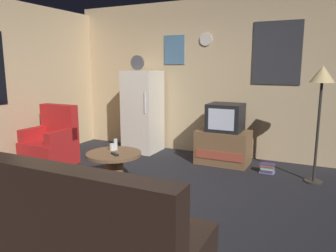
{
  "coord_description": "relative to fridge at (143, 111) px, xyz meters",
  "views": [
    {
      "loc": [
        2.0,
        -3.15,
        1.58
      ],
      "look_at": [
        0.04,
        0.9,
        0.75
      ],
      "focal_mm": 34.76,
      "sensor_mm": 36.0,
      "label": 1
    }
  ],
  "objects": [
    {
      "name": "ground_plane",
      "position": [
        1.03,
        -2.03,
        -0.75
      ],
      "size": [
        12.0,
        12.0,
        0.0
      ],
      "primitive_type": "plane",
      "color": "#232328"
    },
    {
      "name": "wall_with_art",
      "position": [
        1.04,
        0.42,
        0.61
      ],
      "size": [
        5.2,
        0.12,
        2.73
      ],
      "color": "#D1B284",
      "rests_on": "ground_plane"
    },
    {
      "name": "fridge",
      "position": [
        0.0,
        0.0,
        0.0
      ],
      "size": [
        0.6,
        0.62,
        1.77
      ],
      "color": "silver",
      "rests_on": "ground_plane"
    },
    {
      "name": "tv_stand",
      "position": [
        1.59,
        -0.13,
        -0.48
      ],
      "size": [
        0.84,
        0.53,
        0.55
      ],
      "color": "brown",
      "rests_on": "ground_plane"
    },
    {
      "name": "crt_tv",
      "position": [
        1.61,
        -0.13,
        0.02
      ],
      "size": [
        0.54,
        0.51,
        0.44
      ],
      "color": "black",
      "rests_on": "tv_stand"
    },
    {
      "name": "standing_lamp",
      "position": [
        2.98,
        -0.45,
        0.6
      ],
      "size": [
        0.32,
        0.32,
        1.59
      ],
      "color": "#332D28",
      "rests_on": "ground_plane"
    },
    {
      "name": "coffee_table",
      "position": [
        0.6,
        -1.78,
        -0.52
      ],
      "size": [
        0.72,
        0.72,
        0.47
      ],
      "color": "brown",
      "rests_on": "ground_plane"
    },
    {
      "name": "wine_glass",
      "position": [
        0.53,
        -1.65,
        -0.21
      ],
      "size": [
        0.05,
        0.05,
        0.15
      ],
      "primitive_type": "cylinder",
      "color": "silver",
      "rests_on": "coffee_table"
    },
    {
      "name": "mug_ceramic_white",
      "position": [
        0.51,
        -1.69,
        -0.24
      ],
      "size": [
        0.08,
        0.08,
        0.09
      ],
      "primitive_type": "cylinder",
      "color": "silver",
      "rests_on": "coffee_table"
    },
    {
      "name": "remote_control",
      "position": [
        0.67,
        -1.87,
        -0.28
      ],
      "size": [
        0.15,
        0.11,
        0.02
      ],
      "primitive_type": "cube",
      "rotation": [
        0.0,
        0.0,
        -0.53
      ],
      "color": "black",
      "rests_on": "coffee_table"
    },
    {
      "name": "armchair",
      "position": [
        -0.9,
        -1.4,
        -0.42
      ],
      "size": [
        0.68,
        0.68,
        0.96
      ],
      "color": "red",
      "rests_on": "ground_plane"
    },
    {
      "name": "couch",
      "position": [
        1.52,
        -3.4,
        -0.44
      ],
      "size": [
        1.7,
        0.8,
        0.92
      ],
      "color": "black",
      "rests_on": "ground_plane"
    },
    {
      "name": "book_stack",
      "position": [
        2.33,
        -0.31,
        -0.68
      ],
      "size": [
        0.22,
        0.16,
        0.14
      ],
      "color": "#807FBC",
      "rests_on": "ground_plane"
    }
  ]
}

